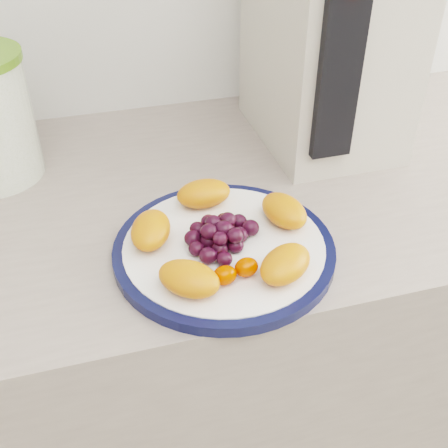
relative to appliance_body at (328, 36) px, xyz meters
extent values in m
cube|color=gray|center=(-0.17, -0.11, -0.63)|extent=(3.50, 0.60, 0.90)
cube|color=#98815B|center=(-0.17, -0.11, -0.66)|extent=(3.48, 0.58, 0.84)
cylinder|color=#0D1339|center=(-0.25, -0.27, -0.17)|extent=(0.29, 0.29, 0.01)
cylinder|color=white|center=(-0.25, -0.27, -0.17)|extent=(0.26, 0.26, 0.02)
cube|color=beige|center=(0.00, 0.00, 0.00)|extent=(0.21, 0.29, 0.35)
cube|color=black|center=(-0.05, -0.15, 0.01)|extent=(0.06, 0.02, 0.26)
ellipsoid|color=#DE5D16|center=(-0.16, -0.25, -0.14)|extent=(0.07, 0.09, 0.04)
ellipsoid|color=#DE5D16|center=(-0.25, -0.18, -0.14)|extent=(0.08, 0.05, 0.04)
ellipsoid|color=#DE5D16|center=(-0.34, -0.24, -0.14)|extent=(0.07, 0.09, 0.04)
ellipsoid|color=#DE5D16|center=(-0.31, -0.35, -0.14)|extent=(0.09, 0.09, 0.04)
ellipsoid|color=#DE5D16|center=(-0.20, -0.35, -0.14)|extent=(0.09, 0.09, 0.04)
ellipsoid|color=black|center=(-0.25, -0.27, -0.15)|extent=(0.02, 0.02, 0.02)
ellipsoid|color=black|center=(-0.23, -0.27, -0.15)|extent=(0.02, 0.02, 0.02)
ellipsoid|color=black|center=(-0.24, -0.26, -0.15)|extent=(0.02, 0.02, 0.02)
ellipsoid|color=black|center=(-0.26, -0.26, -0.15)|extent=(0.02, 0.02, 0.02)
ellipsoid|color=black|center=(-0.27, -0.27, -0.15)|extent=(0.02, 0.02, 0.02)
ellipsoid|color=black|center=(-0.26, -0.29, -0.15)|extent=(0.02, 0.02, 0.02)
ellipsoid|color=black|center=(-0.24, -0.29, -0.15)|extent=(0.02, 0.02, 0.02)
ellipsoid|color=black|center=(-0.21, -0.26, -0.15)|extent=(0.02, 0.02, 0.02)
ellipsoid|color=black|center=(-0.22, -0.25, -0.15)|extent=(0.02, 0.02, 0.02)
ellipsoid|color=black|center=(-0.24, -0.23, -0.15)|extent=(0.02, 0.02, 0.02)
ellipsoid|color=black|center=(-0.26, -0.23, -0.15)|extent=(0.02, 0.02, 0.02)
ellipsoid|color=black|center=(-0.28, -0.25, -0.15)|extent=(0.02, 0.02, 0.02)
ellipsoid|color=black|center=(-0.29, -0.26, -0.15)|extent=(0.02, 0.02, 0.02)
ellipsoid|color=black|center=(-0.29, -0.28, -0.15)|extent=(0.02, 0.02, 0.02)
ellipsoid|color=black|center=(-0.28, -0.30, -0.15)|extent=(0.02, 0.02, 0.02)
ellipsoid|color=black|center=(-0.26, -0.31, -0.15)|extent=(0.02, 0.02, 0.02)
ellipsoid|color=black|center=(-0.25, -0.27, -0.14)|extent=(0.02, 0.02, 0.02)
ellipsoid|color=black|center=(-0.24, -0.26, -0.14)|extent=(0.02, 0.02, 0.02)
ellipsoid|color=black|center=(-0.26, -0.26, -0.14)|extent=(0.02, 0.02, 0.02)
ellipsoid|color=black|center=(-0.27, -0.27, -0.14)|extent=(0.02, 0.02, 0.02)
ellipsoid|color=black|center=(-0.26, -0.29, -0.14)|extent=(0.02, 0.02, 0.02)
ellipsoid|color=black|center=(-0.24, -0.29, -0.14)|extent=(0.02, 0.02, 0.02)
ellipsoid|color=#DE3400|center=(-0.27, -0.34, -0.15)|extent=(0.03, 0.03, 0.02)
ellipsoid|color=#DE3400|center=(-0.24, -0.34, -0.15)|extent=(0.03, 0.03, 0.02)
camera|label=1|loc=(-0.40, -0.82, 0.30)|focal=45.00mm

